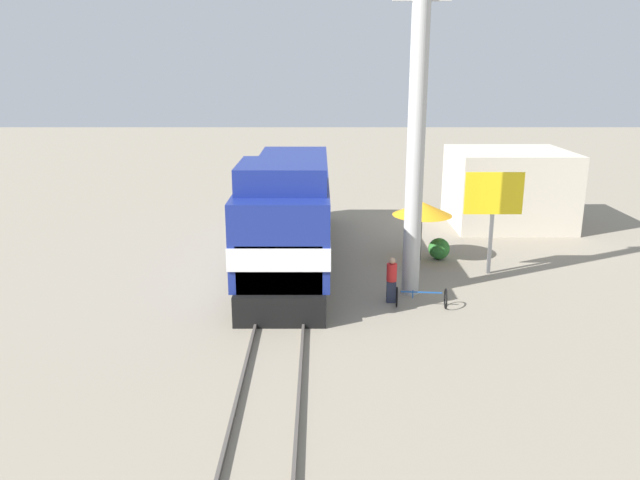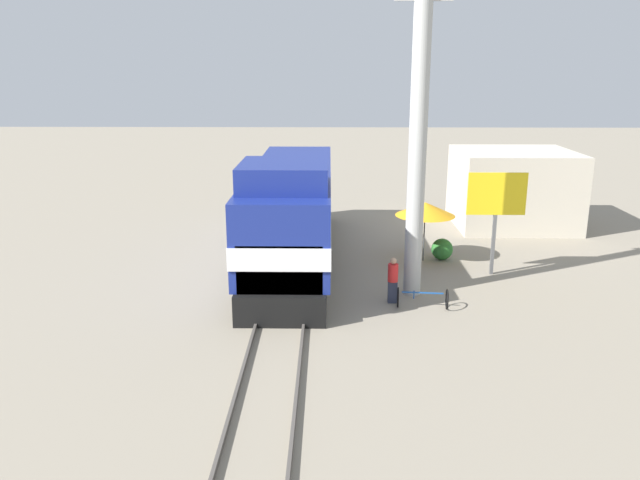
{
  "view_description": "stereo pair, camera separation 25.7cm",
  "coord_description": "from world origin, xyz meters",
  "px_view_note": "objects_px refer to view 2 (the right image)",
  "views": [
    {
      "loc": [
        1.22,
        -21.84,
        7.56
      ],
      "look_at": [
        1.2,
        -3.61,
        2.48
      ],
      "focal_mm": 35.0,
      "sensor_mm": 36.0,
      "label": 1
    },
    {
      "loc": [
        1.48,
        -21.84,
        7.56
      ],
      "look_at": [
        1.2,
        -3.61,
        2.48
      ],
      "focal_mm": 35.0,
      "sensor_mm": 36.0,
      "label": 2
    }
  ],
  "objects_px": {
    "vendor_umbrella": "(425,209)",
    "bicycle": "(422,298)",
    "billboard_sign": "(497,200)",
    "locomotive": "(292,213)",
    "person_bystander": "(393,279)",
    "utility_pole": "(418,134)"
  },
  "relations": [
    {
      "from": "vendor_umbrella",
      "to": "bicycle",
      "type": "distance_m",
      "value": 5.51
    },
    {
      "from": "billboard_sign",
      "to": "bicycle",
      "type": "relative_size",
      "value": 2.31
    },
    {
      "from": "vendor_umbrella",
      "to": "bicycle",
      "type": "height_order",
      "value": "vendor_umbrella"
    },
    {
      "from": "locomotive",
      "to": "person_bystander",
      "type": "xyz_separation_m",
      "value": [
        3.58,
        -4.53,
        -1.15
      ]
    },
    {
      "from": "utility_pole",
      "to": "billboard_sign",
      "type": "xyz_separation_m",
      "value": [
        3.27,
        2.15,
        -2.59
      ]
    },
    {
      "from": "locomotive",
      "to": "vendor_umbrella",
      "type": "height_order",
      "value": "locomotive"
    },
    {
      "from": "vendor_umbrella",
      "to": "bicycle",
      "type": "relative_size",
      "value": 1.44
    },
    {
      "from": "utility_pole",
      "to": "bicycle",
      "type": "relative_size",
      "value": 6.48
    },
    {
      "from": "locomotive",
      "to": "utility_pole",
      "type": "relative_size",
      "value": 1.31
    },
    {
      "from": "locomotive",
      "to": "bicycle",
      "type": "height_order",
      "value": "locomotive"
    },
    {
      "from": "locomotive",
      "to": "utility_pole",
      "type": "bearing_deg",
      "value": -40.08
    },
    {
      "from": "locomotive",
      "to": "vendor_umbrella",
      "type": "bearing_deg",
      "value": 1.74
    },
    {
      "from": "person_bystander",
      "to": "locomotive",
      "type": "bearing_deg",
      "value": 128.36
    },
    {
      "from": "vendor_umbrella",
      "to": "utility_pole",
      "type": "bearing_deg",
      "value": -103.9
    },
    {
      "from": "locomotive",
      "to": "bicycle",
      "type": "distance_m",
      "value": 6.92
    },
    {
      "from": "locomotive",
      "to": "vendor_umbrella",
      "type": "xyz_separation_m",
      "value": [
        5.28,
        0.16,
        0.15
      ]
    },
    {
      "from": "locomotive",
      "to": "bicycle",
      "type": "xyz_separation_m",
      "value": [
        4.5,
        -5.0,
        -1.64
      ]
    },
    {
      "from": "utility_pole",
      "to": "vendor_umbrella",
      "type": "bearing_deg",
      "value": 76.1
    },
    {
      "from": "utility_pole",
      "to": "person_bystander",
      "type": "relative_size",
      "value": 6.99
    },
    {
      "from": "vendor_umbrella",
      "to": "bicycle",
      "type": "xyz_separation_m",
      "value": [
        -0.78,
        -5.16,
        -1.8
      ]
    },
    {
      "from": "billboard_sign",
      "to": "bicycle",
      "type": "xyz_separation_m",
      "value": [
        -3.1,
        -3.49,
        -2.53
      ]
    },
    {
      "from": "utility_pole",
      "to": "person_bystander",
      "type": "xyz_separation_m",
      "value": [
        -0.76,
        -0.87,
        -4.63
      ]
    }
  ]
}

